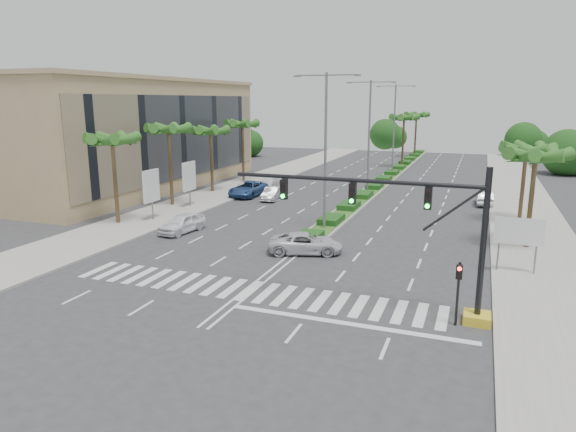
# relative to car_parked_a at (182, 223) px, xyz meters

# --- Properties ---
(ground) EXTENTS (160.00, 160.00, 0.00)m
(ground) POSITION_rel_car_parked_a_xyz_m (10.09, -9.52, -0.73)
(ground) COLOR #333335
(ground) RESTS_ON ground
(footpath_right) EXTENTS (6.00, 120.00, 0.15)m
(footpath_right) POSITION_rel_car_parked_a_xyz_m (25.29, 10.48, -0.66)
(footpath_right) COLOR gray
(footpath_right) RESTS_ON ground
(footpath_left) EXTENTS (6.00, 120.00, 0.15)m
(footpath_left) POSITION_rel_car_parked_a_xyz_m (-5.11, 10.48, -0.66)
(footpath_left) COLOR gray
(footpath_left) RESTS_ON ground
(median) EXTENTS (2.20, 75.00, 0.20)m
(median) POSITION_rel_car_parked_a_xyz_m (10.09, 35.48, -0.63)
(median) COLOR gray
(median) RESTS_ON ground
(median_grass) EXTENTS (1.80, 75.00, 0.04)m
(median_grass) POSITION_rel_car_parked_a_xyz_m (10.09, 35.48, -0.51)
(median_grass) COLOR #2D521C
(median_grass) RESTS_ON median
(building) EXTENTS (12.00, 36.00, 12.00)m
(building) POSITION_rel_car_parked_a_xyz_m (-15.91, 16.48, 5.27)
(building) COLOR tan
(building) RESTS_ON ground
(signal_gantry) EXTENTS (12.60, 1.20, 7.20)m
(signal_gantry) POSITION_rel_car_parked_a_xyz_m (19.36, -9.52, 2.72)
(signal_gantry) COLOR gold
(signal_gantry) RESTS_ON ground
(pedestrian_signal) EXTENTS (0.28, 0.36, 3.00)m
(pedestrian_signal) POSITION_rel_car_parked_a_xyz_m (20.69, -10.19, 1.31)
(pedestrian_signal) COLOR black
(pedestrian_signal) RESTS_ON ground
(direction_sign) EXTENTS (2.70, 0.11, 3.40)m
(direction_sign) POSITION_rel_car_parked_a_xyz_m (23.59, -1.53, 1.72)
(direction_sign) COLOR slate
(direction_sign) RESTS_ON ground
(billboard_near) EXTENTS (0.18, 2.10, 4.35)m
(billboard_near) POSITION_rel_car_parked_a_xyz_m (-4.41, 2.48, 2.23)
(billboard_near) COLOR slate
(billboard_near) RESTS_ON ground
(billboard_far) EXTENTS (0.18, 2.10, 4.35)m
(billboard_far) POSITION_rel_car_parked_a_xyz_m (-4.41, 8.48, 2.23)
(billboard_far) COLOR slate
(billboard_far) RESTS_ON ground
(palm_left_near) EXTENTS (4.57, 4.68, 7.55)m
(palm_left_near) POSITION_rel_car_parked_a_xyz_m (-6.41, 0.48, 5.95)
(palm_left_near) COLOR brown
(palm_left_near) RESTS_ON ground
(palm_left_mid) EXTENTS (4.57, 4.68, 7.95)m
(palm_left_mid) POSITION_rel_car_parked_a_xyz_m (-6.41, 8.48, 6.34)
(palm_left_mid) COLOR brown
(palm_left_mid) RESTS_ON ground
(palm_left_far) EXTENTS (4.57, 4.68, 7.35)m
(palm_left_far) POSITION_rel_car_parked_a_xyz_m (-6.41, 16.48, 5.76)
(palm_left_far) COLOR brown
(palm_left_far) RESTS_ON ground
(palm_left_end) EXTENTS (4.57, 4.68, 7.75)m
(palm_left_end) POSITION_rel_car_parked_a_xyz_m (-6.41, 24.48, 6.15)
(palm_left_end) COLOR brown
(palm_left_end) RESTS_ON ground
(palm_right_near) EXTENTS (4.57, 4.68, 7.05)m
(palm_right_near) POSITION_rel_car_parked_a_xyz_m (24.59, 4.48, 5.47)
(palm_right_near) COLOR brown
(palm_right_near) RESTS_ON ground
(palm_right_far) EXTENTS (4.57, 4.68, 6.75)m
(palm_right_far) POSITION_rel_car_parked_a_xyz_m (24.59, 12.48, 5.18)
(palm_right_far) COLOR brown
(palm_right_far) RESTS_ON ground
(palm_median_a) EXTENTS (4.57, 4.68, 8.05)m
(palm_median_a) POSITION_rel_car_parked_a_xyz_m (10.09, 45.48, 6.44)
(palm_median_a) COLOR brown
(palm_median_a) RESTS_ON ground
(palm_median_b) EXTENTS (4.57, 4.68, 8.05)m
(palm_median_b) POSITION_rel_car_parked_a_xyz_m (10.09, 60.48, 6.44)
(palm_median_b) COLOR brown
(palm_median_b) RESTS_ON ground
(streetlight_near) EXTENTS (5.10, 0.25, 12.00)m
(streetlight_near) POSITION_rel_car_parked_a_xyz_m (10.09, 4.48, 6.07)
(streetlight_near) COLOR slate
(streetlight_near) RESTS_ON ground
(streetlight_mid) EXTENTS (5.10, 0.25, 12.00)m
(streetlight_mid) POSITION_rel_car_parked_a_xyz_m (10.09, 20.48, 6.07)
(streetlight_mid) COLOR slate
(streetlight_mid) RESTS_ON ground
(streetlight_far) EXTENTS (5.10, 0.25, 12.00)m
(streetlight_far) POSITION_rel_car_parked_a_xyz_m (10.09, 36.48, 6.07)
(streetlight_far) COLOR slate
(streetlight_far) RESTS_ON ground
(car_parked_a) EXTENTS (2.31, 4.51, 1.47)m
(car_parked_a) POSITION_rel_car_parked_a_xyz_m (0.00, 0.00, 0.00)
(car_parked_a) COLOR white
(car_parked_a) RESTS_ON ground
(car_parked_b) EXTENTS (1.91, 4.18, 1.33)m
(car_parked_b) POSITION_rel_car_parked_a_xyz_m (1.45, 14.73, -0.07)
(car_parked_b) COLOR #ABABB0
(car_parked_b) RESTS_ON ground
(car_parked_c) EXTENTS (2.70, 5.70, 1.57)m
(car_parked_c) POSITION_rel_car_parked_a_xyz_m (-1.71, 15.76, 0.05)
(car_parked_c) COLOR #2B4B83
(car_parked_c) RESTS_ON ground
(car_parked_d) EXTENTS (2.12, 4.64, 1.32)m
(car_parked_d) POSITION_rel_car_parked_a_xyz_m (-1.71, 21.35, -0.08)
(car_parked_d) COLOR white
(car_parked_d) RESTS_ON ground
(car_crossing) EXTENTS (5.42, 3.77, 1.37)m
(car_crossing) POSITION_rel_car_parked_a_xyz_m (10.70, -1.84, -0.05)
(car_crossing) COLOR silver
(car_crossing) RESTS_ON ground
(car_right) EXTENTS (1.67, 4.20, 1.36)m
(car_right) POSITION_rel_car_parked_a_xyz_m (21.83, 19.63, -0.05)
(car_right) COLOR #B8B8BD
(car_right) RESTS_ON ground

